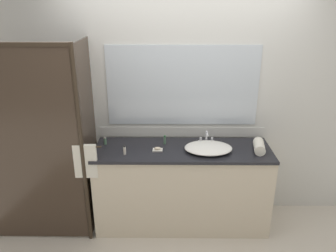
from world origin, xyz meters
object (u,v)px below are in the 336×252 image
amenity_bottle_lotion (165,140)px  amenity_bottle_conditioner (125,150)px  soap_dish (158,149)px  amenity_bottle_shampoo (105,141)px  faucet (206,139)px  sink_basin (208,148)px  rolled_towel_near_edge (259,146)px

amenity_bottle_lotion → amenity_bottle_conditioner: (-0.39, -0.25, -0.00)m
soap_dish → amenity_bottle_shampoo: (-0.55, 0.15, 0.02)m
soap_dish → amenity_bottle_conditioner: 0.33m
faucet → amenity_bottle_lotion: (-0.44, -0.03, -0.00)m
amenity_bottle_shampoo → amenity_bottle_conditioner: size_ratio=0.89×
sink_basin → rolled_towel_near_edge: bearing=-0.5°
faucet → amenity_bottle_shampoo: 1.06m
faucet → amenity_bottle_conditioner: (-0.83, -0.28, -0.00)m
soap_dish → amenity_bottle_lotion: amenity_bottle_lotion is taller
sink_basin → amenity_bottle_lotion: amenity_bottle_lotion is taller
soap_dish → amenity_bottle_shampoo: bearing=165.2°
amenity_bottle_lotion → amenity_bottle_conditioner: size_ratio=1.03×
faucet → rolled_towel_near_edge: size_ratio=0.71×
rolled_towel_near_edge → faucet: bearing=158.7°
faucet → soap_dish: size_ratio=1.70×
faucet → amenity_bottle_shampoo: (-1.06, -0.04, -0.01)m
soap_dish → amenity_bottle_lotion: 0.18m
amenity_bottle_conditioner → rolled_towel_near_edge: size_ratio=0.38×
sink_basin → rolled_towel_near_edge: (0.51, -0.00, 0.02)m
sink_basin → soap_dish: size_ratio=4.77×
sink_basin → faucet: bearing=90.0°
amenity_bottle_conditioner → faucet: bearing=18.6°
amenity_bottle_conditioner → rolled_towel_near_edge: bearing=3.5°
amenity_bottle_conditioner → rolled_towel_near_edge: (1.33, 0.08, 0.01)m
amenity_bottle_lotion → rolled_towel_near_edge: bearing=-10.1°
faucet → amenity_bottle_lotion: 0.44m
soap_dish → amenity_bottle_shampoo: size_ratio=1.24×
sink_basin → amenity_bottle_shampoo: 1.07m
faucet → rolled_towel_near_edge: 0.54m
amenity_bottle_conditioner → rolled_towel_near_edge: rolled_towel_near_edge is taller
amenity_bottle_lotion → amenity_bottle_shampoo: 0.62m
faucet → amenity_bottle_conditioner: faucet is taller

